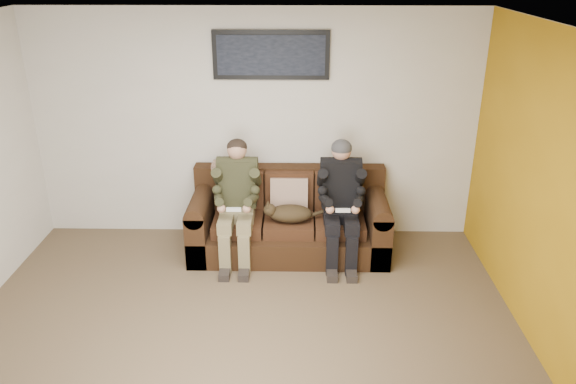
{
  "coord_description": "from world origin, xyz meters",
  "views": [
    {
      "loc": [
        0.49,
        -3.83,
        3.09
      ],
      "look_at": [
        0.39,
        1.2,
        0.95
      ],
      "focal_mm": 35.0,
      "sensor_mm": 36.0,
      "label": 1
    }
  ],
  "objects_px": {
    "sofa": "(289,221)",
    "framed_poster": "(271,55)",
    "cat": "(289,213)",
    "person_right": "(341,195)",
    "person_left": "(237,195)"
  },
  "relations": [
    {
      "from": "cat",
      "to": "framed_poster",
      "type": "distance_m",
      "value": 1.7
    },
    {
      "from": "person_left",
      "to": "framed_poster",
      "type": "height_order",
      "value": "framed_poster"
    },
    {
      "from": "cat",
      "to": "framed_poster",
      "type": "height_order",
      "value": "framed_poster"
    },
    {
      "from": "sofa",
      "to": "framed_poster",
      "type": "bearing_deg",
      "value": 117.21
    },
    {
      "from": "person_left",
      "to": "sofa",
      "type": "bearing_deg",
      "value": 18.0
    },
    {
      "from": "person_right",
      "to": "framed_poster",
      "type": "height_order",
      "value": "framed_poster"
    },
    {
      "from": "cat",
      "to": "framed_poster",
      "type": "bearing_deg",
      "value": 108.09
    },
    {
      "from": "framed_poster",
      "to": "cat",
      "type": "bearing_deg",
      "value": -71.91
    },
    {
      "from": "person_left",
      "to": "person_right",
      "type": "xyz_separation_m",
      "value": [
        1.11,
        0.0,
        0.0
      ]
    },
    {
      "from": "sofa",
      "to": "person_right",
      "type": "height_order",
      "value": "person_right"
    },
    {
      "from": "sofa",
      "to": "framed_poster",
      "type": "xyz_separation_m",
      "value": [
        -0.2,
        0.39,
        1.77
      ]
    },
    {
      "from": "sofa",
      "to": "person_right",
      "type": "distance_m",
      "value": 0.7
    },
    {
      "from": "sofa",
      "to": "person_right",
      "type": "bearing_deg",
      "value": -17.96
    },
    {
      "from": "person_right",
      "to": "framed_poster",
      "type": "bearing_deg",
      "value": 143.0
    },
    {
      "from": "sofa",
      "to": "person_left",
      "type": "distance_m",
      "value": 0.7
    }
  ]
}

